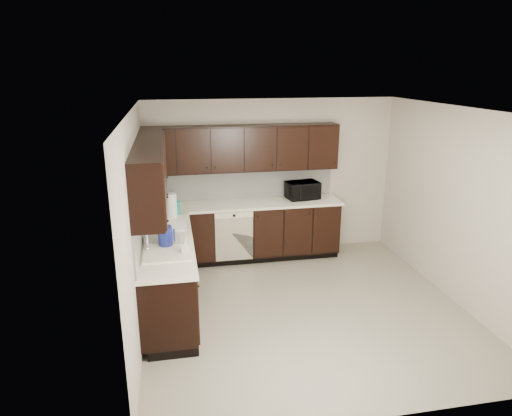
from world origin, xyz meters
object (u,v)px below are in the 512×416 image
Objects in this scene: microwave at (302,190)px; storage_bin at (166,234)px; blue_pitcher at (165,237)px; toaster_oven at (162,200)px; sink at (168,254)px.

storage_bin is at bearing -154.79° from microwave.
storage_bin is 0.21m from blue_pitcher.
storage_bin is 1.78× the size of blue_pitcher.
microwave is 2.21m from toaster_oven.
microwave is at bearing 16.72° from blue_pitcher.
sink is at bearing -149.65° from microwave.
microwave is at bearing 2.93° from toaster_oven.
microwave reaches higher than blue_pitcher.
blue_pitcher is (-0.02, 0.09, 0.18)m from sink.
toaster_oven is (-2.21, -0.01, -0.03)m from microwave.
microwave reaches higher than storage_bin.
sink reaches higher than storage_bin.
storage_bin is (0.06, -1.45, -0.02)m from toaster_oven.
sink reaches higher than blue_pitcher.
sink is 3.29× the size of blue_pitcher.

